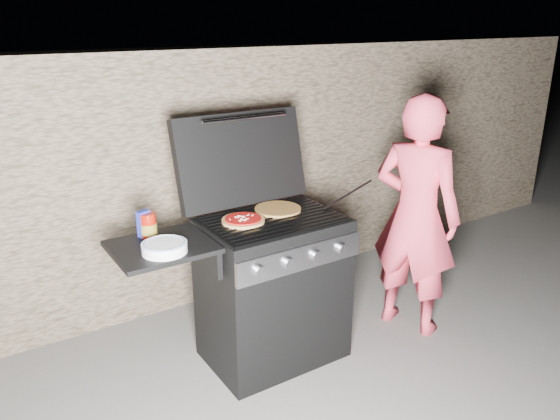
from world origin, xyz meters
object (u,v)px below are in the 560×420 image
gas_grill (236,300)px  sauce_jar (148,225)px  person (416,216)px  pizza_topped (243,220)px

gas_grill → sauce_jar: (-0.43, 0.14, 0.51)m
person → sauce_jar: bearing=57.7°
pizza_topped → person: person is taller
pizza_topped → sauce_jar: (-0.51, 0.10, 0.04)m
gas_grill → sauce_jar: size_ratio=10.15×
gas_grill → pizza_topped: size_ratio=5.54×
gas_grill → sauce_jar: bearing=162.5°
gas_grill → person: size_ratio=0.85×
sauce_jar → person: 1.69m
pizza_topped → person: (1.14, -0.23, -0.14)m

